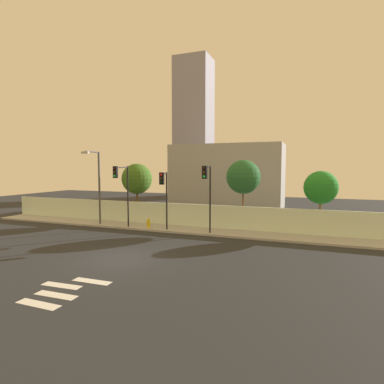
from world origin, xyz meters
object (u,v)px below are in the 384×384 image
object	(u,v)px
traffic_light_left	(121,183)
roadside_tree_midright	(321,188)
street_lamp_curbside	(97,181)
fire_hydrant	(148,223)
roadside_tree_leftmost	(137,179)
roadside_tree_midleft	(243,177)
traffic_light_center	(207,185)
traffic_light_right	(164,188)

from	to	relation	value
traffic_light_left	roadside_tree_midright	size ratio (longest dim) A/B	1.04
street_lamp_curbside	fire_hydrant	xyz separation A→B (m)	(4.74, 0.08, -3.24)
roadside_tree_leftmost	roadside_tree_midleft	xyz separation A→B (m)	(9.59, 0.00, 0.27)
roadside_tree_midright	fire_hydrant	bearing A→B (deg)	-167.25
traffic_light_center	fire_hydrant	world-z (taller)	traffic_light_center
street_lamp_curbside	roadside_tree_midleft	bearing A→B (deg)	14.08
fire_hydrant	roadside_tree_midright	xyz separation A→B (m)	(12.56, 2.84, 2.89)
roadside_tree_leftmost	roadside_tree_midright	xyz separation A→B (m)	(15.24, 0.00, -0.44)
traffic_light_center	roadside_tree_midleft	distance (m)	3.92
traffic_light_left	traffic_light_center	world-z (taller)	traffic_light_center
street_lamp_curbside	roadside_tree_midright	distance (m)	17.54
roadside_tree_leftmost	roadside_tree_midleft	size ratio (longest dim) A/B	0.95
roadside_tree_midright	street_lamp_curbside	bearing A→B (deg)	-170.42
traffic_light_right	roadside_tree_midleft	distance (m)	6.30
traffic_light_left	fire_hydrant	world-z (taller)	traffic_light_left
traffic_light_left	fire_hydrant	bearing A→B (deg)	23.49
street_lamp_curbside	roadside_tree_midright	bearing A→B (deg)	9.58
roadside_tree_leftmost	traffic_light_center	bearing A→B (deg)	-23.84
traffic_light_center	fire_hydrant	bearing A→B (deg)	173.52
traffic_light_right	street_lamp_curbside	size ratio (longest dim) A/B	0.73
fire_hydrant	roadside_tree_leftmost	distance (m)	5.14
traffic_light_right	fire_hydrant	distance (m)	3.27
roadside_tree_midleft	roadside_tree_leftmost	bearing A→B (deg)	180.00
traffic_light_right	traffic_light_left	bearing A→B (deg)	-174.65
traffic_light_center	street_lamp_curbside	world-z (taller)	street_lamp_curbside
fire_hydrant	roadside_tree_leftmost	bearing A→B (deg)	133.41
traffic_light_center	roadside_tree_midleft	size ratio (longest dim) A/B	0.89
fire_hydrant	traffic_light_left	bearing A→B (deg)	-156.51
traffic_light_center	fire_hydrant	distance (m)	5.96
traffic_light_center	traffic_light_left	bearing A→B (deg)	-177.94
street_lamp_curbside	fire_hydrant	distance (m)	5.74
roadside_tree_leftmost	fire_hydrant	bearing A→B (deg)	-46.59
street_lamp_curbside	roadside_tree_midright	size ratio (longest dim) A/B	1.30
street_lamp_curbside	roadside_tree_leftmost	bearing A→B (deg)	54.93
traffic_light_left	roadside_tree_midleft	xyz separation A→B (m)	(8.79, 3.66, 0.45)
fire_hydrant	roadside_tree_midright	distance (m)	13.19
traffic_light_left	traffic_light_right	world-z (taller)	traffic_light_left
street_lamp_curbside	roadside_tree_midleft	distance (m)	12.00
traffic_light_left	traffic_light_center	size ratio (longest dim) A/B	1.00
fire_hydrant	roadside_tree_leftmost	size ratio (longest dim) A/B	0.15
roadside_tree_leftmost	roadside_tree_midleft	distance (m)	9.59
roadside_tree_midleft	roadside_tree_midright	xyz separation A→B (m)	(5.65, 0.00, -0.71)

